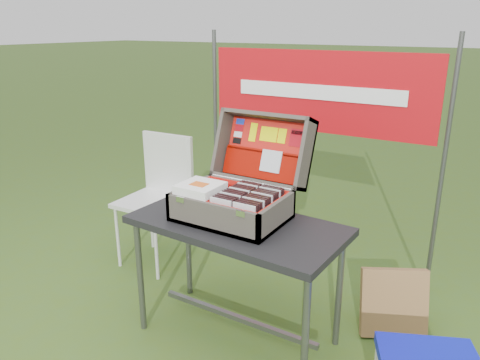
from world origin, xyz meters
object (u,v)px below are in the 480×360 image
Objects in this scene: table at (237,281)px; suitcase at (237,171)px; cardboard_box at (394,303)px; chair at (152,203)px.

suitcase reaches higher than table.
cardboard_box is (0.81, 0.42, -0.78)m from suitcase.
chair reaches higher than table.
cardboard_box is at bearing 35.80° from table.
chair is 1.80m from cardboard_box.
chair is at bearing 159.64° from suitcase.
table is at bearing -25.65° from chair.
table is 2.90× the size of cardboard_box.
table is 1.20× the size of chair.
chair is (-0.96, 0.36, -0.50)m from suitcase.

